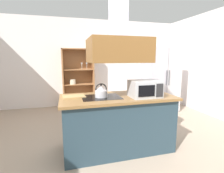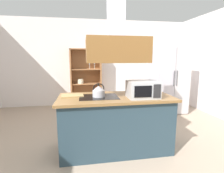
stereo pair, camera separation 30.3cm
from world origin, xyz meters
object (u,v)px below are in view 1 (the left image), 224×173
at_px(kettle, 101,91).
at_px(dish_cabinet, 78,81).
at_px(microwave, 145,89).
at_px(refrigerator, 160,79).
at_px(cutting_board, 74,96).

bearing_deg(kettle, dish_cabinet, 93.24).
bearing_deg(microwave, refrigerator, 53.56).
bearing_deg(microwave, dish_cabinet, 105.62).
distance_m(refrigerator, dish_cabinet, 2.46).
bearing_deg(refrigerator, microwave, -126.44).
distance_m(dish_cabinet, microwave, 3.05).
bearing_deg(refrigerator, cutting_board, -146.57).
bearing_deg(microwave, cutting_board, 164.88).
distance_m(kettle, cutting_board, 0.44).
bearing_deg(kettle, microwave, -14.03).
bearing_deg(refrigerator, kettle, -139.69).
height_order(refrigerator, kettle, refrigerator).
height_order(refrigerator, microwave, refrigerator).
bearing_deg(dish_cabinet, kettle, -86.76).
xyz_separation_m(dish_cabinet, kettle, (0.16, -2.76, 0.20)).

